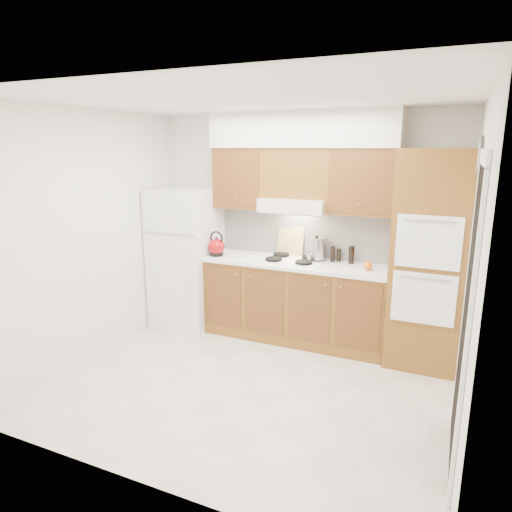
{
  "coord_description": "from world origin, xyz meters",
  "views": [
    {
      "loc": [
        1.67,
        -3.59,
        2.21
      ],
      "look_at": [
        -0.14,
        0.45,
        1.15
      ],
      "focal_mm": 32.0,
      "sensor_mm": 36.0,
      "label": 1
    }
  ],
  "objects_px": {
    "fridge": "(187,257)",
    "kettle": "(217,247)",
    "stock_pot": "(316,248)",
    "oven_cabinet": "(429,260)"
  },
  "relations": [
    {
      "from": "fridge",
      "to": "kettle",
      "type": "xyz_separation_m",
      "value": [
        0.47,
        -0.08,
        0.19
      ]
    },
    {
      "from": "kettle",
      "to": "stock_pot",
      "type": "bearing_deg",
      "value": -11.17
    },
    {
      "from": "fridge",
      "to": "kettle",
      "type": "distance_m",
      "value": 0.52
    },
    {
      "from": "fridge",
      "to": "kettle",
      "type": "bearing_deg",
      "value": -8.99
    },
    {
      "from": "kettle",
      "to": "stock_pot",
      "type": "distance_m",
      "value": 1.18
    },
    {
      "from": "fridge",
      "to": "oven_cabinet",
      "type": "xyz_separation_m",
      "value": [
        2.85,
        0.03,
        0.24
      ]
    },
    {
      "from": "fridge",
      "to": "stock_pot",
      "type": "bearing_deg",
      "value": 6.12
    },
    {
      "from": "kettle",
      "to": "stock_pot",
      "type": "height_order",
      "value": "stock_pot"
    },
    {
      "from": "fridge",
      "to": "stock_pot",
      "type": "xyz_separation_m",
      "value": [
        1.63,
        0.18,
        0.23
      ]
    },
    {
      "from": "fridge",
      "to": "kettle",
      "type": "height_order",
      "value": "fridge"
    }
  ]
}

